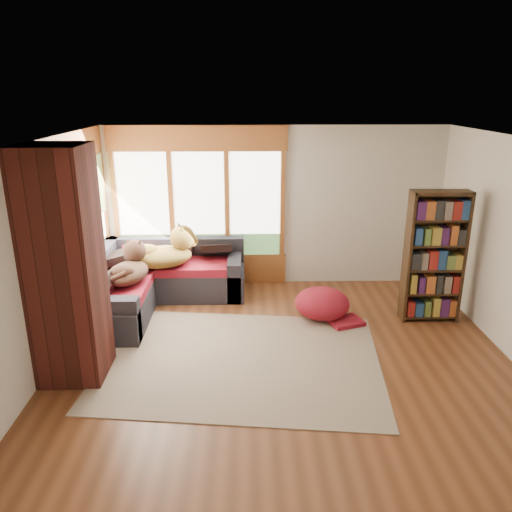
# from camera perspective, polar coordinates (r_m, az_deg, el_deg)

# --- Properties ---
(floor) EXTENTS (5.50, 5.50, 0.00)m
(floor) POSITION_cam_1_polar(r_m,az_deg,el_deg) (6.28, 3.12, -11.26)
(floor) COLOR #592E18
(floor) RESTS_ON ground
(ceiling) EXTENTS (5.50, 5.50, 0.00)m
(ceiling) POSITION_cam_1_polar(r_m,az_deg,el_deg) (5.48, 3.60, 13.08)
(ceiling) COLOR white
(wall_back) EXTENTS (5.50, 0.04, 2.60)m
(wall_back) POSITION_cam_1_polar(r_m,az_deg,el_deg) (8.15, 1.99, 5.60)
(wall_back) COLOR silver
(wall_back) RESTS_ON ground
(wall_front) EXTENTS (5.50, 0.04, 2.60)m
(wall_front) POSITION_cam_1_polar(r_m,az_deg,el_deg) (3.48, 6.57, -12.99)
(wall_front) COLOR silver
(wall_front) RESTS_ON ground
(wall_left) EXTENTS (0.04, 5.00, 2.60)m
(wall_left) POSITION_cam_1_polar(r_m,az_deg,el_deg) (6.18, -23.02, -0.11)
(wall_left) COLOR silver
(wall_left) RESTS_ON ground
(windows_back) EXTENTS (2.82, 0.10, 1.90)m
(windows_back) POSITION_cam_1_polar(r_m,az_deg,el_deg) (8.14, -6.51, 5.82)
(windows_back) COLOR #9A5727
(windows_back) RESTS_ON wall_back
(windows_left) EXTENTS (0.10, 2.62, 1.90)m
(windows_left) POSITION_cam_1_polar(r_m,az_deg,el_deg) (7.23, -19.50, 3.29)
(windows_left) COLOR #9A5727
(windows_left) RESTS_ON wall_left
(roller_blind) EXTENTS (0.03, 0.72, 0.90)m
(roller_blind) POSITION_cam_1_polar(r_m,az_deg,el_deg) (7.92, -17.80, 7.67)
(roller_blind) COLOR #7E9653
(roller_blind) RESTS_ON wall_left
(brick_chimney) EXTENTS (0.70, 0.70, 2.60)m
(brick_chimney) POSITION_cam_1_polar(r_m,az_deg,el_deg) (5.74, -21.00, -1.19)
(brick_chimney) COLOR #471914
(brick_chimney) RESTS_ON ground
(sectional_sofa) EXTENTS (2.20, 2.20, 0.80)m
(sectional_sofa) POSITION_cam_1_polar(r_m,az_deg,el_deg) (7.81, -12.24, -3.06)
(sectional_sofa) COLOR black
(sectional_sofa) RESTS_ON ground
(area_rug) EXTENTS (3.54, 2.85, 0.01)m
(area_rug) POSITION_cam_1_polar(r_m,az_deg,el_deg) (6.17, -1.57, -11.75)
(area_rug) COLOR beige
(area_rug) RESTS_ON ground
(bookshelf) EXTENTS (0.79, 0.26, 1.85)m
(bookshelf) POSITION_cam_1_polar(r_m,az_deg,el_deg) (7.27, 19.71, -0.13)
(bookshelf) COLOR #362112
(bookshelf) RESTS_ON ground
(pouf) EXTENTS (1.04, 1.04, 0.42)m
(pouf) POSITION_cam_1_polar(r_m,az_deg,el_deg) (7.22, 7.57, -5.29)
(pouf) COLOR maroon
(pouf) RESTS_ON area_rug
(dog_tan) EXTENTS (1.09, 0.86, 0.54)m
(dog_tan) POSITION_cam_1_polar(r_m,az_deg,el_deg) (7.63, -10.24, 0.58)
(dog_tan) COLOR olive
(dog_tan) RESTS_ON sectional_sofa
(dog_brindle) EXTENTS (0.65, 0.91, 0.46)m
(dog_brindle) POSITION_cam_1_polar(r_m,az_deg,el_deg) (7.18, -14.27, -1.20)
(dog_brindle) COLOR black
(dog_brindle) RESTS_ON sectional_sofa
(throw_pillows) EXTENTS (1.98, 1.68, 0.45)m
(throw_pillows) POSITION_cam_1_polar(r_m,az_deg,el_deg) (7.78, -12.01, 0.68)
(throw_pillows) COLOR black
(throw_pillows) RESTS_ON sectional_sofa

